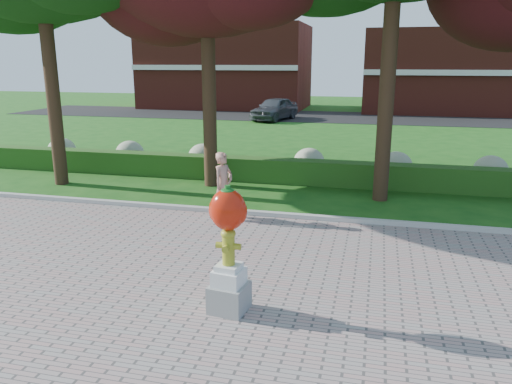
# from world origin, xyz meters

# --- Properties ---
(ground) EXTENTS (100.00, 100.00, 0.00)m
(ground) POSITION_xyz_m (0.00, 0.00, 0.00)
(ground) COLOR #154C13
(ground) RESTS_ON ground
(walkway) EXTENTS (40.00, 14.00, 0.04)m
(walkway) POSITION_xyz_m (0.00, -4.00, 0.02)
(walkway) COLOR gray
(walkway) RESTS_ON ground
(curb) EXTENTS (40.00, 0.18, 0.15)m
(curb) POSITION_xyz_m (0.00, 3.00, 0.07)
(curb) COLOR #ADADA5
(curb) RESTS_ON ground
(lawn_hedge) EXTENTS (24.00, 0.70, 0.80)m
(lawn_hedge) POSITION_xyz_m (0.00, 7.00, 0.40)
(lawn_hedge) COLOR #1D4D16
(lawn_hedge) RESTS_ON ground
(hydrangea_row) EXTENTS (20.10, 1.10, 0.99)m
(hydrangea_row) POSITION_xyz_m (0.57, 8.00, 0.55)
(hydrangea_row) COLOR #9EA981
(hydrangea_row) RESTS_ON ground
(street) EXTENTS (50.00, 8.00, 0.02)m
(street) POSITION_xyz_m (0.00, 28.00, 0.01)
(street) COLOR black
(street) RESTS_ON ground
(building_left) EXTENTS (14.00, 8.00, 7.00)m
(building_left) POSITION_xyz_m (-10.00, 34.00, 3.50)
(building_left) COLOR maroon
(building_left) RESTS_ON ground
(building_right) EXTENTS (12.00, 8.00, 6.40)m
(building_right) POSITION_xyz_m (8.00, 34.00, 3.20)
(building_right) COLOR maroon
(building_right) RESTS_ON ground
(hydrant_sculpture) EXTENTS (0.65, 0.65, 2.13)m
(hydrant_sculpture) POSITION_xyz_m (1.11, -2.23, 1.17)
(hydrant_sculpture) COLOR gray
(hydrant_sculpture) RESTS_ON walkway
(woman) EXTENTS (0.63, 0.75, 1.74)m
(woman) POSITION_xyz_m (-0.49, 2.60, 0.91)
(woman) COLOR tan
(woman) RESTS_ON walkway
(parked_car) EXTENTS (3.01, 4.95, 1.57)m
(parked_car) POSITION_xyz_m (-3.78, 25.00, 0.81)
(parked_car) COLOR #42454A
(parked_car) RESTS_ON street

